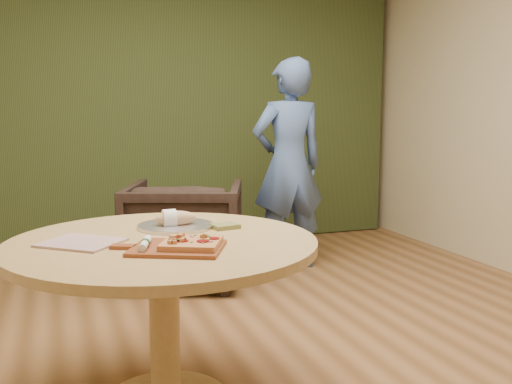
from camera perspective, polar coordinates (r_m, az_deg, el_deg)
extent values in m
cube|color=olive|center=(3.00, 0.54, -17.66)|extent=(5.00, 6.00, 0.02)
cube|color=beige|center=(5.62, -10.17, 9.05)|extent=(5.00, 0.02, 2.80)
cube|color=#283518|center=(5.51, -9.98, 9.07)|extent=(4.80, 0.14, 2.78)
cylinder|color=tan|center=(2.58, -9.12, -13.29)|extent=(0.13, 0.13, 0.68)
cylinder|color=tan|center=(2.47, -9.31, -5.16)|extent=(1.32, 1.32, 0.04)
cube|color=brown|center=(2.27, -7.85, -5.58)|extent=(0.44, 0.40, 0.01)
cube|color=brown|center=(2.33, -13.13, -5.36)|extent=(0.11, 0.09, 0.01)
cube|color=#C5834D|center=(2.27, -6.46, -5.11)|extent=(0.29, 0.29, 0.02)
cylinder|color=maroon|center=(2.25, -7.34, -4.86)|extent=(0.05, 0.05, 0.00)
cylinder|color=maroon|center=(2.25, -8.16, -4.90)|extent=(0.04, 0.04, 0.00)
cylinder|color=maroon|center=(2.32, -7.90, -4.49)|extent=(0.05, 0.05, 0.00)
cylinder|color=maroon|center=(2.28, -4.18, -4.65)|extent=(0.04, 0.04, 0.00)
cylinder|color=maroon|center=(2.24, -5.31, -4.91)|extent=(0.05, 0.05, 0.00)
cube|color=#B77D44|center=(2.31, -5.11, -4.40)|extent=(0.02, 0.02, 0.01)
cube|color=#B77D44|center=(2.34, -7.47, -4.26)|extent=(0.03, 0.03, 0.01)
cube|color=#B77D44|center=(2.24, -7.43, -4.81)|extent=(0.02, 0.02, 0.01)
cube|color=#B77D44|center=(2.30, -5.36, -4.41)|extent=(0.03, 0.03, 0.01)
cube|color=#B77D44|center=(2.32, -7.61, -4.39)|extent=(0.03, 0.03, 0.01)
cube|color=#B77D44|center=(2.26, -7.25, -4.70)|extent=(0.02, 0.02, 0.01)
cube|color=#B77D44|center=(2.21, -8.56, -4.98)|extent=(0.02, 0.02, 0.01)
cube|color=#B77D44|center=(2.25, -8.47, -4.78)|extent=(0.02, 0.02, 0.01)
cube|color=#B77D44|center=(2.30, -8.33, -4.50)|extent=(0.03, 0.03, 0.01)
cube|color=#B77D44|center=(2.21, -8.16, -5.00)|extent=(0.02, 0.02, 0.01)
cube|color=#B77D44|center=(2.24, -8.32, -4.82)|extent=(0.02, 0.02, 0.01)
cube|color=#217B1E|center=(2.28, -7.86, -4.70)|extent=(0.01, 0.01, 0.00)
cube|color=#217B1E|center=(2.26, -8.59, -4.85)|extent=(0.01, 0.01, 0.00)
cube|color=#217B1E|center=(2.27, -5.27, -4.72)|extent=(0.01, 0.01, 0.00)
cube|color=#217B1E|center=(2.33, -4.78, -4.39)|extent=(0.01, 0.01, 0.00)
cube|color=#217B1E|center=(2.21, -5.34, -5.09)|extent=(0.01, 0.01, 0.00)
cube|color=#217B1E|center=(2.31, -5.06, -4.52)|extent=(0.01, 0.01, 0.00)
cube|color=#217B1E|center=(2.27, -4.81, -4.76)|extent=(0.01, 0.01, 0.00)
cube|color=#217B1E|center=(2.34, -6.12, -4.34)|extent=(0.01, 0.01, 0.00)
cube|color=#217B1E|center=(2.31, -4.59, -4.50)|extent=(0.01, 0.01, 0.00)
cube|color=#217B1E|center=(2.23, -6.46, -5.00)|extent=(0.01, 0.01, 0.00)
cube|color=#9E5373|center=(2.28, -8.41, -4.71)|extent=(0.03, 0.02, 0.00)
cube|color=#9E5373|center=(2.33, -5.04, -4.39)|extent=(0.01, 0.03, 0.00)
cube|color=#9E5373|center=(2.32, -7.93, -4.49)|extent=(0.02, 0.03, 0.00)
cube|color=#9E5373|center=(2.33, -6.46, -4.43)|extent=(0.01, 0.03, 0.00)
cube|color=#9E5373|center=(2.26, -7.51, -4.80)|extent=(0.03, 0.02, 0.00)
cube|color=#9E5373|center=(2.22, -4.70, -4.98)|extent=(0.03, 0.01, 0.00)
cube|color=#9E5373|center=(2.27, -8.37, -4.80)|extent=(0.02, 0.03, 0.00)
cylinder|color=white|center=(2.28, -11.02, -5.05)|extent=(0.08, 0.17, 0.03)
cylinder|color=#194C26|center=(2.28, -11.02, -5.05)|extent=(0.04, 0.03, 0.03)
cube|color=silver|center=(2.37, -10.70, -4.53)|extent=(0.03, 0.04, 0.00)
cube|color=silver|center=(2.46, -17.06, -4.86)|extent=(0.39, 0.38, 0.01)
cylinder|color=silver|center=(2.70, -8.03, -3.46)|extent=(0.35, 0.35, 0.01)
cylinder|color=silver|center=(2.70, -8.03, -3.35)|extent=(0.36, 0.36, 0.02)
ellipsoid|color=tan|center=(2.70, -8.04, -2.63)|extent=(0.19, 0.08, 0.07)
cylinder|color=white|center=(2.69, -8.67, -2.66)|extent=(0.06, 0.09, 0.09)
cube|color=#545B29|center=(2.67, -3.14, -3.42)|extent=(0.14, 0.12, 0.02)
imported|color=black|center=(4.33, -7.13, -3.50)|extent=(1.05, 1.01, 0.85)
imported|color=#425F99|center=(4.67, 3.26, 2.73)|extent=(0.64, 0.44, 1.72)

